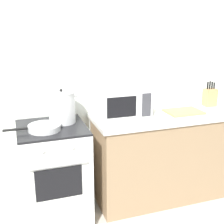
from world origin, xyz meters
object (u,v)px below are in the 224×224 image
Objects in this scene: knife_block at (210,97)px; stock_pot at (62,107)px; cutting_board at (184,112)px; frying_pan at (44,128)px; microwave at (121,102)px; stove at (54,173)px.

stock_pot is at bearing -178.15° from knife_block.
cutting_board is 0.44m from knife_block.
microwave is at bearing 11.84° from frying_pan.
stove is 1.84× the size of microwave.
stove is at bearing -175.38° from knife_block.
frying_pan is 0.95× the size of microwave.
stock_pot is at bearing 175.93° from cutting_board.
frying_pan is (-0.07, -0.08, 0.48)m from stove.
frying_pan reaches higher than stove.
stove is 1.84m from knife_block.
knife_block reaches higher than frying_pan.
microwave is at bearing -176.66° from knife_block.
knife_block is (1.75, 0.14, 0.56)m from stove.
stock_pot is 0.28m from frying_pan.
cutting_board is at bearing 3.28° from frying_pan.
microwave is (0.57, -0.01, 0.01)m from stock_pot.
microwave is 0.67m from cutting_board.
knife_block is (1.82, 0.22, 0.07)m from frying_pan.
stock_pot is at bearing 41.88° from frying_pan.
microwave reaches higher than cutting_board.
frying_pan is 1.42m from cutting_board.
stock_pot is 1.64m from knife_block.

